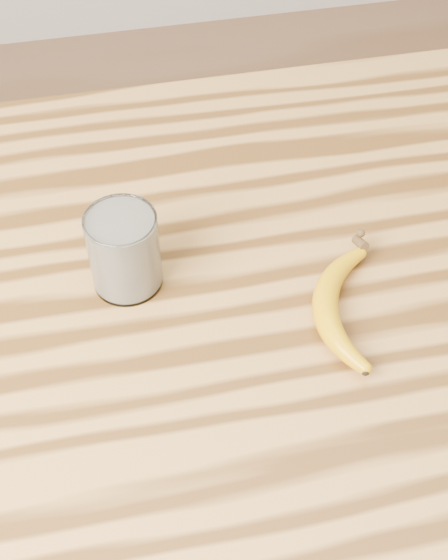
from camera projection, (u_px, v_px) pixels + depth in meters
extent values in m
plane|color=brown|center=(302.00, 539.00, 1.65)|extent=(4.00, 4.00, 0.00)
cube|color=#AE7C3A|center=(356.00, 267.00, 0.98)|extent=(1.20, 0.80, 0.04)
cylinder|color=white|center=(124.00, 251.00, 0.90)|extent=(0.08, 0.08, 0.10)
torus|color=white|center=(120.00, 220.00, 0.86)|extent=(0.08, 0.08, 0.00)
cylinder|color=silver|center=(124.00, 251.00, 0.90)|extent=(0.08, 0.08, 0.10)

